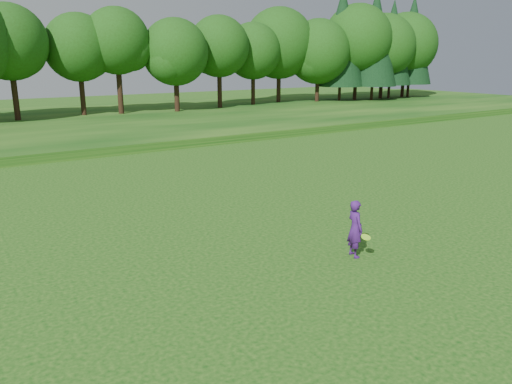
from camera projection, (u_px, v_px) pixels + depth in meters
ground at (225, 274)px, 14.16m from camera, size 140.00×140.00×0.00m
berm at (22, 127)px, 41.52m from camera, size 130.00×30.00×0.60m
walking_path at (61, 158)px, 30.29m from camera, size 130.00×1.60×0.04m
treeline at (3, 31)px, 42.71m from camera, size 104.00×7.00×15.00m
woman at (355, 229)px, 15.23m from camera, size 0.56×1.05×1.80m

